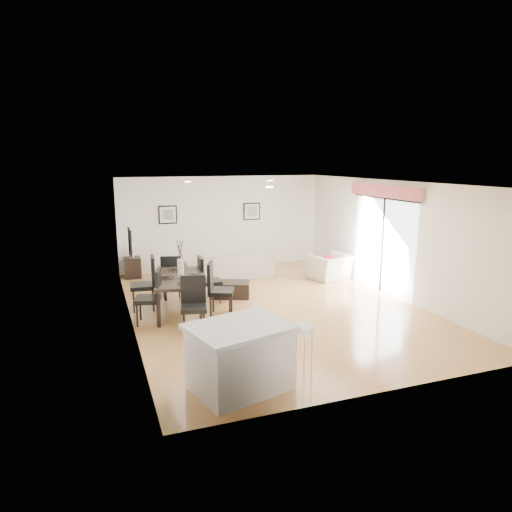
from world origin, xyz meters
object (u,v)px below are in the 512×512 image
object	(u,v)px
kitchen_island	(240,357)
dining_chair_foot	(171,274)
dining_chair_wfar	(147,280)
coffee_table	(230,289)
dining_chair_wnear	(153,293)
dining_table	(181,280)
bar_stool	(301,333)
dining_chair_efar	(206,277)
dining_chair_head	(194,301)
dining_chair_enear	(216,286)
sofa	(229,266)
side_table	(133,268)
armchair	(330,267)

from	to	relation	value
kitchen_island	dining_chair_foot	bearing A→B (deg)	76.98
dining_chair_wfar	kitchen_island	distance (m)	4.10
coffee_table	kitchen_island	world-z (taller)	kitchen_island
dining_chair_wnear	dining_table	bearing A→B (deg)	141.83
dining_chair_foot	bar_stool	distance (m)	4.84
dining_chair_efar	dining_chair_head	distance (m)	1.73
dining_chair_efar	dining_chair_foot	size ratio (longest dim) A/B	1.05
dining_chair_enear	kitchen_island	xyz separation A→B (m)	(-0.51, -3.14, -0.14)
sofa	side_table	distance (m)	2.62
sofa	side_table	size ratio (longest dim) A/B	4.06
dining_chair_enear	dining_chair_wfar	bearing A→B (deg)	77.72
dining_chair_wfar	bar_stool	bearing A→B (deg)	27.63
dining_chair_wnear	dining_chair_efar	size ratio (longest dim) A/B	1.04
armchair	dining_chair_efar	distance (m)	3.76
side_table	coffee_table	bearing A→B (deg)	-52.93
side_table	armchair	bearing A→B (deg)	-21.25
dining_table	dining_chair_wfar	bearing A→B (deg)	157.47
dining_chair_wnear	sofa	bearing A→B (deg)	155.40
dining_chair_enear	side_table	distance (m)	3.99
dining_chair_wfar	dining_chair_foot	world-z (taller)	dining_chair_wfar
bar_stool	dining_table	bearing A→B (deg)	106.69
side_table	bar_stool	distance (m)	7.12
dining_chair_efar	side_table	bearing A→B (deg)	27.89
side_table	kitchen_island	world-z (taller)	kitchen_island
coffee_table	dining_table	bearing A→B (deg)	-130.18
armchair	bar_stool	xyz separation A→B (m)	(-3.22, -4.94, 0.36)
armchair	dining_chair_efar	xyz separation A→B (m)	(-3.64, -0.91, 0.26)
dining_chair_wnear	coffee_table	bearing A→B (deg)	136.57
dining_chair_wfar	dining_chair_enear	distance (m)	1.56
dining_chair_enear	dining_chair_head	distance (m)	0.96
dining_chair_wnear	kitchen_island	xyz separation A→B (m)	(0.79, -3.08, -0.13)
dining_chair_wnear	dining_chair_wfar	xyz separation A→B (m)	(0.01, 0.94, 0.03)
dining_chair_foot	side_table	distance (m)	2.29
dining_chair_foot	side_table	size ratio (longest dim) A/B	1.78
dining_table	dining_chair_wfar	xyz separation A→B (m)	(-0.64, 0.45, -0.05)
armchair	dining_chair_wnear	distance (m)	5.28
dining_table	coffee_table	distance (m)	1.54
dining_chair_foot	kitchen_island	xyz separation A→B (m)	(0.16, -4.72, -0.08)
side_table	dining_table	bearing A→B (deg)	-77.95
armchair	dining_table	world-z (taller)	dining_table
dining_chair_wfar	dining_chair_efar	bearing A→B (deg)	95.13
dining_chair_enear	bar_stool	size ratio (longest dim) A/B	1.37
side_table	dining_chair_enear	bearing A→B (deg)	-70.06
armchair	sofa	bearing A→B (deg)	-37.48
dining_table	dining_chair_foot	distance (m)	1.15
dining_chair_wnear	side_table	size ratio (longest dim) A/B	1.94
armchair	dining_chair_efar	world-z (taller)	dining_chair_efar
coffee_table	side_table	xyz separation A→B (m)	(-1.98, 2.62, 0.10)
sofa	dining_chair_wfar	world-z (taller)	dining_chair_wfar
dining_chair_head	dining_chair_foot	xyz separation A→B (m)	(-0.04, 2.29, -0.02)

